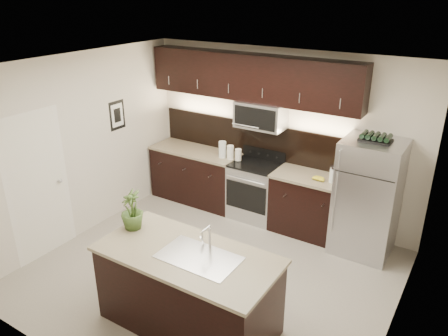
% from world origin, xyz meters
% --- Properties ---
extents(ground, '(4.50, 4.50, 0.00)m').
position_xyz_m(ground, '(0.00, 0.00, 0.00)').
color(ground, gray).
rests_on(ground, ground).
extents(room_walls, '(4.52, 4.02, 2.71)m').
position_xyz_m(room_walls, '(-0.11, -0.04, 1.70)').
color(room_walls, beige).
rests_on(room_walls, ground).
extents(counter_run, '(3.51, 0.65, 0.94)m').
position_xyz_m(counter_run, '(-0.46, 1.69, 0.47)').
color(counter_run, black).
rests_on(counter_run, ground).
extents(upper_fixtures, '(3.49, 0.40, 1.66)m').
position_xyz_m(upper_fixtures, '(-0.43, 1.84, 2.14)').
color(upper_fixtures, black).
rests_on(upper_fixtures, counter_run).
extents(island, '(1.96, 0.96, 0.94)m').
position_xyz_m(island, '(0.32, -0.90, 0.47)').
color(island, black).
rests_on(island, ground).
extents(sink_faucet, '(0.84, 0.50, 0.28)m').
position_xyz_m(sink_faucet, '(0.47, -0.89, 0.96)').
color(sink_faucet, silver).
rests_on(sink_faucet, island).
extents(refrigerator, '(0.80, 0.72, 1.66)m').
position_xyz_m(refrigerator, '(1.52, 1.63, 0.83)').
color(refrigerator, '#B2B2B7').
rests_on(refrigerator, ground).
extents(wine_rack, '(0.41, 0.25, 0.10)m').
position_xyz_m(wine_rack, '(1.52, 1.63, 1.70)').
color(wine_rack, black).
rests_on(wine_rack, refrigerator).
extents(plant, '(0.34, 0.34, 0.47)m').
position_xyz_m(plant, '(-0.51, -0.81, 1.17)').
color(plant, '#334C1E').
rests_on(plant, island).
extents(canisters, '(0.40, 0.13, 0.27)m').
position_xyz_m(canisters, '(-0.74, 1.65, 1.06)').
color(canisters, silver).
rests_on(canisters, counter_run).
extents(french_press, '(0.11, 0.11, 0.32)m').
position_xyz_m(french_press, '(1.01, 1.64, 1.06)').
color(french_press, silver).
rests_on(french_press, counter_run).
extents(bananas, '(0.19, 0.15, 0.06)m').
position_xyz_m(bananas, '(0.77, 1.61, 0.97)').
color(bananas, gold).
rests_on(bananas, counter_run).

